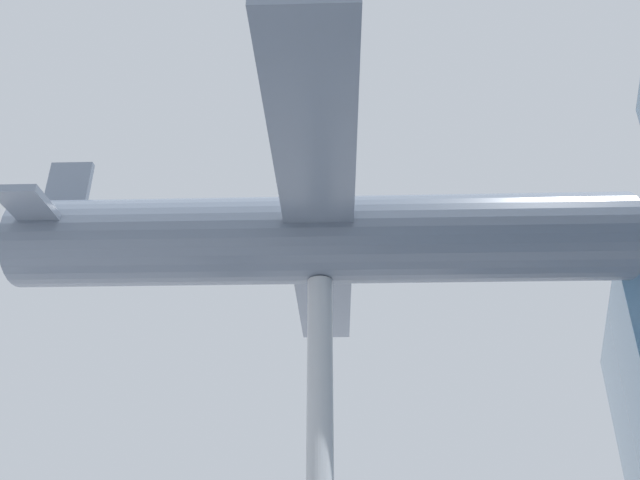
# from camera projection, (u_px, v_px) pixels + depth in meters

# --- Properties ---
(support_pylon_central) EXTENTS (0.58, 0.58, 7.73)m
(support_pylon_central) POSITION_uv_depth(u_px,v_px,m) (320.00, 450.00, 13.09)
(support_pylon_central) COLOR #999EA3
(support_pylon_central) RESTS_ON ground_plane
(suspended_airplane) EXTENTS (14.67, 16.16, 3.43)m
(suspended_airplane) POSITION_uv_depth(u_px,v_px,m) (334.00, 239.00, 15.30)
(suspended_airplane) COLOR #4C5666
(suspended_airplane) RESTS_ON support_pylon_central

